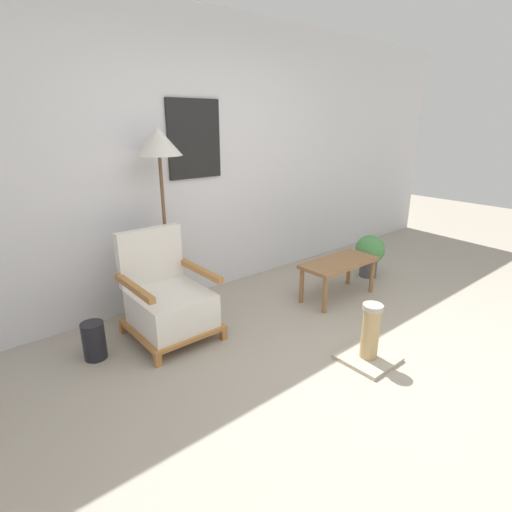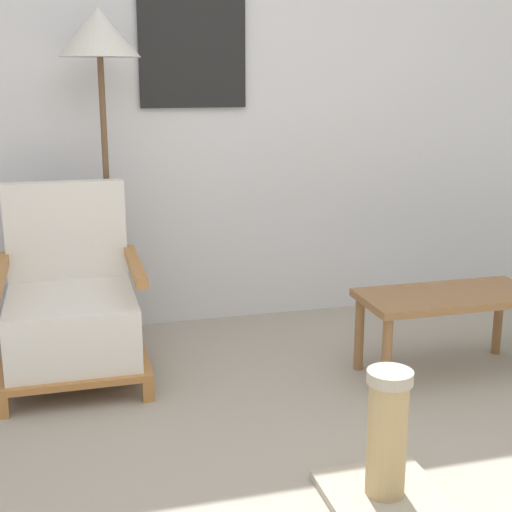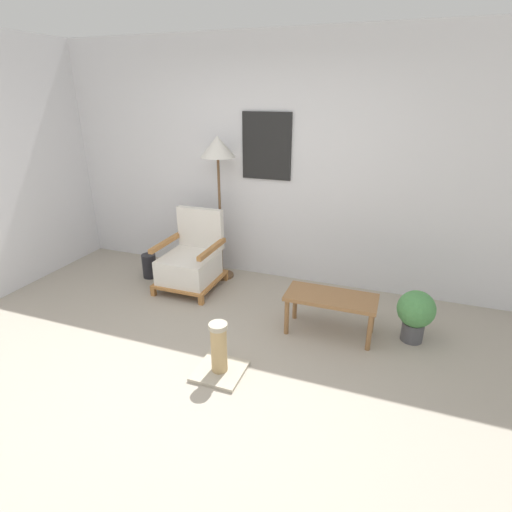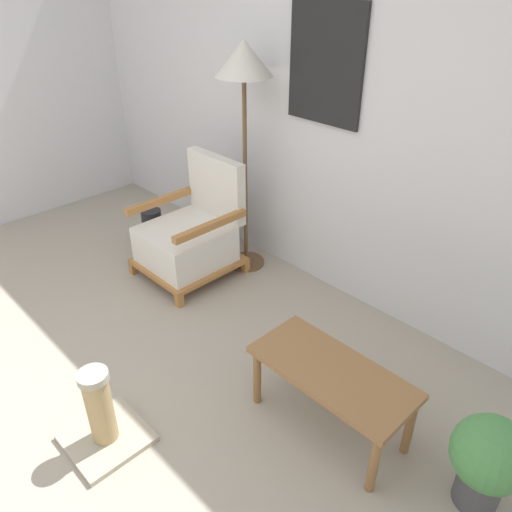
% 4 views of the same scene
% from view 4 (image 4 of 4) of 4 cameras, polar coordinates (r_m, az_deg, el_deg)
% --- Properties ---
extents(ground_plane, '(14.00, 14.00, 0.00)m').
position_cam_4_polar(ground_plane, '(2.86, -23.26, -20.02)').
color(ground_plane, '#A89E8E').
extents(wall_back, '(8.00, 0.09, 2.70)m').
position_cam_4_polar(wall_back, '(3.29, 9.74, 17.26)').
color(wall_back, silver).
rests_on(wall_back, ground_plane).
extents(armchair, '(0.64, 0.69, 0.87)m').
position_cam_4_polar(armchair, '(3.78, -7.46, 2.31)').
color(armchair, '#B2753D').
rests_on(armchair, ground_plane).
extents(floor_lamp, '(0.39, 0.39, 1.67)m').
position_cam_4_polar(floor_lamp, '(3.46, -1.38, 19.90)').
color(floor_lamp, brown).
rests_on(floor_lamp, ground_plane).
extents(coffee_table, '(0.82, 0.38, 0.39)m').
position_cam_4_polar(coffee_table, '(2.55, 8.63, -13.60)').
color(coffee_table, olive).
rests_on(coffee_table, ground_plane).
extents(vase, '(0.17, 0.17, 0.29)m').
position_cam_4_polar(vase, '(4.33, -11.76, 3.37)').
color(vase, black).
rests_on(vase, ground_plane).
extents(potted_plant, '(0.33, 0.33, 0.49)m').
position_cam_4_polar(potted_plant, '(2.49, 25.01, -20.29)').
color(potted_plant, '#4C4C51').
rests_on(potted_plant, ground_plane).
extents(scratching_post, '(0.38, 0.38, 0.46)m').
position_cam_4_polar(scratching_post, '(2.69, -17.17, -17.25)').
color(scratching_post, '#B2A893').
rests_on(scratching_post, ground_plane).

